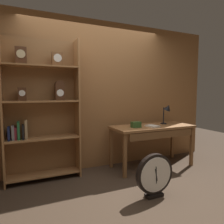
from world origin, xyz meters
TOP-DOWN VIEW (x-y plane):
  - ground_plane at (0.00, 0.00)m, footprint 10.00×10.00m
  - back_wood_panel at (0.00, 1.27)m, footprint 4.80×0.05m
  - bookshelf at (-0.95, 1.09)m, footprint 1.11×0.32m
  - workbench at (0.92, 0.81)m, footprint 1.49×0.63m
  - desk_lamp at (1.28, 0.87)m, footprint 0.20×0.20m
  - toolbox_small at (0.55, 0.78)m, footprint 0.16×0.10m
  - open_repair_manual at (0.85, 0.73)m, footprint 0.19×0.24m
  - round_clock_large at (0.30, -0.11)m, footprint 0.53×0.11m

SIDE VIEW (x-z plane):
  - ground_plane at x=0.00m, z-range 0.00..0.00m
  - round_clock_large at x=0.30m, z-range 0.00..0.57m
  - workbench at x=0.92m, z-range 0.29..1.05m
  - open_repair_manual at x=0.85m, z-range 0.75..0.78m
  - toolbox_small at x=0.55m, z-range 0.75..0.85m
  - desk_lamp at x=1.28m, z-range 0.83..1.22m
  - bookshelf at x=-0.95m, z-range 0.01..2.17m
  - back_wood_panel at x=0.00m, z-range 0.00..2.60m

